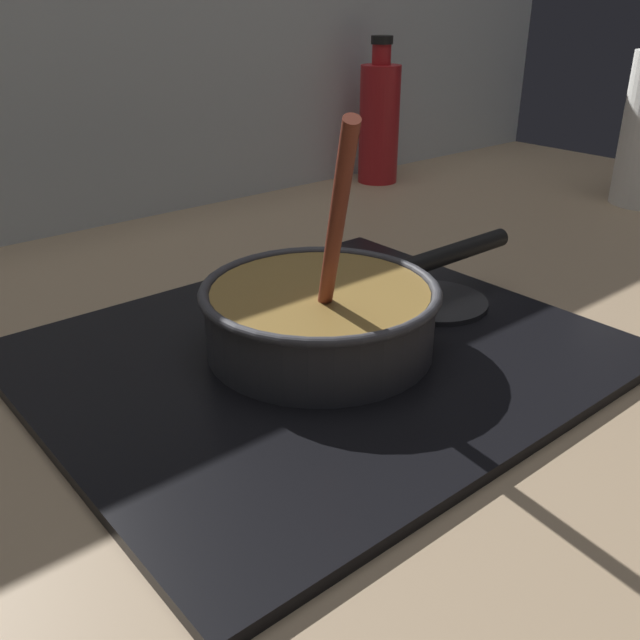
% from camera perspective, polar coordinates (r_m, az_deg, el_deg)
% --- Properties ---
extents(ground, '(2.40, 1.60, 0.04)m').
position_cam_1_polar(ground, '(0.58, 8.75, -13.88)').
color(ground, '#9E8466').
extents(backsplash_wall, '(2.40, 0.02, 0.55)m').
position_cam_1_polar(backsplash_wall, '(1.14, -23.24, 19.83)').
color(backsplash_wall, silver).
rests_on(backsplash_wall, ground).
extents(hob_plate, '(0.56, 0.48, 0.01)m').
position_cam_1_polar(hob_plate, '(0.72, 0.00, -2.79)').
color(hob_plate, black).
rests_on(hob_plate, ground).
extents(burner_ring, '(0.20, 0.20, 0.01)m').
position_cam_1_polar(burner_ring, '(0.72, 0.00, -2.08)').
color(burner_ring, '#592D0C').
rests_on(burner_ring, hob_plate).
extents(spare_burner, '(0.12, 0.12, 0.01)m').
position_cam_1_polar(spare_burner, '(0.83, 9.37, 1.47)').
color(spare_burner, '#262628').
rests_on(spare_burner, hob_plate).
extents(cooking_pan, '(0.41, 0.24, 0.26)m').
position_cam_1_polar(cooking_pan, '(0.70, 0.15, 0.46)').
color(cooking_pan, '#38383D').
rests_on(cooking_pan, hob_plate).
extents(oil_bottle, '(0.08, 0.08, 0.27)m').
position_cam_1_polar(oil_bottle, '(1.42, 4.88, 15.93)').
color(oil_bottle, red).
rests_on(oil_bottle, ground).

